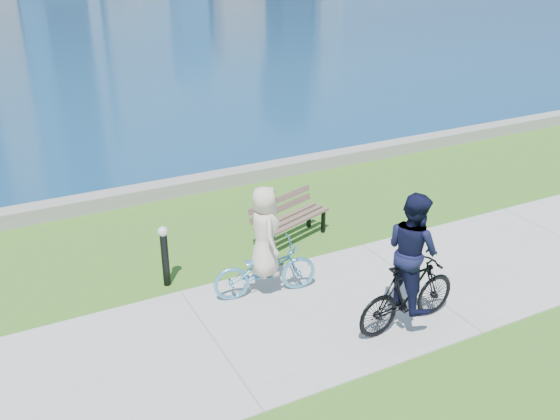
{
  "coord_description": "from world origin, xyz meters",
  "views": [
    {
      "loc": [
        -6.84,
        -7.77,
        6.1
      ],
      "look_at": [
        -1.82,
        2.0,
        1.1
      ],
      "focal_mm": 40.0,
      "sensor_mm": 36.0,
      "label": 1
    }
  ],
  "objects_px": {
    "bollard_lamp": "(165,252)",
    "cyclist_woman": "(265,256)",
    "cyclist_man": "(410,273)",
    "park_bench": "(288,216)"
  },
  "relations": [
    {
      "from": "park_bench",
      "to": "bollard_lamp",
      "type": "distance_m",
      "value": 2.91
    },
    {
      "from": "cyclist_man",
      "to": "park_bench",
      "type": "bearing_deg",
      "value": -0.04
    },
    {
      "from": "bollard_lamp",
      "to": "cyclist_woman",
      "type": "height_order",
      "value": "cyclist_woman"
    },
    {
      "from": "cyclist_woman",
      "to": "bollard_lamp",
      "type": "bearing_deg",
      "value": 61.77
    },
    {
      "from": "park_bench",
      "to": "cyclist_woman",
      "type": "xyz_separation_m",
      "value": [
        -1.37,
        -1.71,
        0.22
      ]
    },
    {
      "from": "bollard_lamp",
      "to": "cyclist_man",
      "type": "distance_m",
      "value": 4.42
    },
    {
      "from": "park_bench",
      "to": "bollard_lamp",
      "type": "bearing_deg",
      "value": 171.48
    },
    {
      "from": "park_bench",
      "to": "cyclist_woman",
      "type": "relative_size",
      "value": 0.93
    },
    {
      "from": "cyclist_woman",
      "to": "cyclist_man",
      "type": "distance_m",
      "value": 2.57
    },
    {
      "from": "bollard_lamp",
      "to": "cyclist_woman",
      "type": "distance_m",
      "value": 1.88
    }
  ]
}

